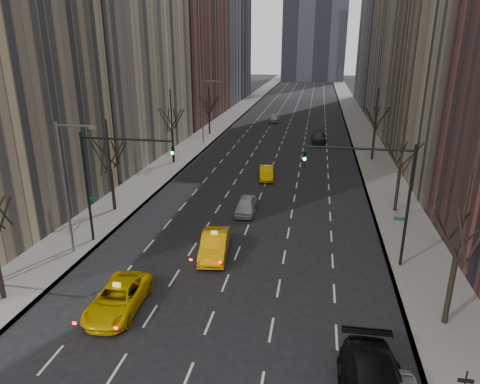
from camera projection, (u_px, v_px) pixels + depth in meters
The scene contains 19 objects.
ground at pixel (187, 378), 18.56m from camera, with size 400.00×400.00×0.00m, color black.
sidewalk_left at pixel (230, 117), 85.70m from camera, with size 4.50×320.00×0.15m, color slate.
sidewalk_right at pixel (356, 120), 81.60m from camera, with size 4.50×320.00×0.15m, color slate.
tree_lw_b at pixel (111, 170), 36.10m from camera, with size 3.36×3.50×7.82m.
tree_lw_c at pixel (172, 131), 50.88m from camera, with size 3.36×3.50×8.74m.
tree_lw_d at pixel (209, 112), 67.78m from camera, with size 3.36×3.50×7.36m.
tree_rw_a at pixel (456, 258), 20.86m from camera, with size 3.36×3.50×8.28m.
tree_rw_b at pixel (400, 171), 35.80m from camera, with size 3.36×3.50×7.82m.
tree_rw_c at pixel (375, 128), 52.44m from camera, with size 3.36×3.50×8.74m.
traffic_mast_left at pixel (108, 171), 29.46m from camera, with size 6.69×0.39×8.00m.
traffic_mast_right at pixel (382, 185), 26.40m from camera, with size 6.69×0.39×8.00m.
streetlight_near at pixel (68, 176), 27.85m from camera, with size 2.83×0.22×9.00m.
streetlight_far at pixel (205, 105), 60.40m from camera, with size 2.83×0.22×9.00m.
taxi_suv at pixel (118, 298), 23.15m from camera, with size 2.39×5.19×1.44m, color #E8BE04.
taxi_sedan at pixel (214, 245), 29.11m from camera, with size 1.71×4.91×1.62m, color #FFA705.
silver_sedan_ahead at pixel (246, 205), 36.63m from camera, with size 1.61×4.01×1.36m, color #B1B4B9.
far_taxi at pixel (266, 173), 45.99m from camera, with size 1.43×4.09×1.35m, color #EFBA05.
far_suv_grey at pixel (319, 137), 63.45m from camera, with size 2.10×5.17×1.50m, color #2B2B30.
far_car_white at pixel (274, 118), 80.00m from camera, with size 1.64×4.07×1.39m, color #BEBEBE.
Camera 1 is at (4.92, -14.25, 13.73)m, focal length 32.00 mm.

